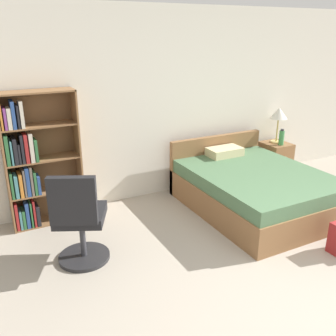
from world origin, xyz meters
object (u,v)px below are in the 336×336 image
(nightstand, at_px, (275,160))
(table_lamp, at_px, (279,115))
(water_bottle, at_px, (281,138))
(bed, at_px, (253,188))
(office_chair, at_px, (79,221))
(bookshelf, at_px, (33,163))

(nightstand, relative_size, table_lamp, 0.99)
(nightstand, relative_size, water_bottle, 2.20)
(nightstand, xyz_separation_m, water_bottle, (-0.01, -0.11, 0.40))
(bed, xyz_separation_m, table_lamp, (1.12, 0.82, 0.74))
(bed, xyz_separation_m, office_chair, (-2.39, -0.24, 0.21))
(nightstand, height_order, table_lamp, table_lamp)
(office_chair, relative_size, water_bottle, 4.03)
(nightstand, bearing_deg, table_lamp, 59.81)
(bed, bearing_deg, nightstand, 35.26)
(bookshelf, distance_m, table_lamp, 3.76)
(bookshelf, xyz_separation_m, water_bottle, (3.72, -0.20, -0.11))
(bookshelf, bearing_deg, bed, -18.37)
(bed, bearing_deg, table_lamp, 36.07)
(table_lamp, relative_size, water_bottle, 2.22)
(office_chair, distance_m, table_lamp, 3.71)
(bookshelf, relative_size, water_bottle, 6.37)
(bed, xyz_separation_m, water_bottle, (1.09, 0.67, 0.40))
(bed, height_order, office_chair, office_chair)
(bookshelf, height_order, water_bottle, bookshelf)
(bookshelf, relative_size, office_chair, 1.58)
(bookshelf, height_order, bed, bookshelf)
(bed, distance_m, water_bottle, 1.34)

